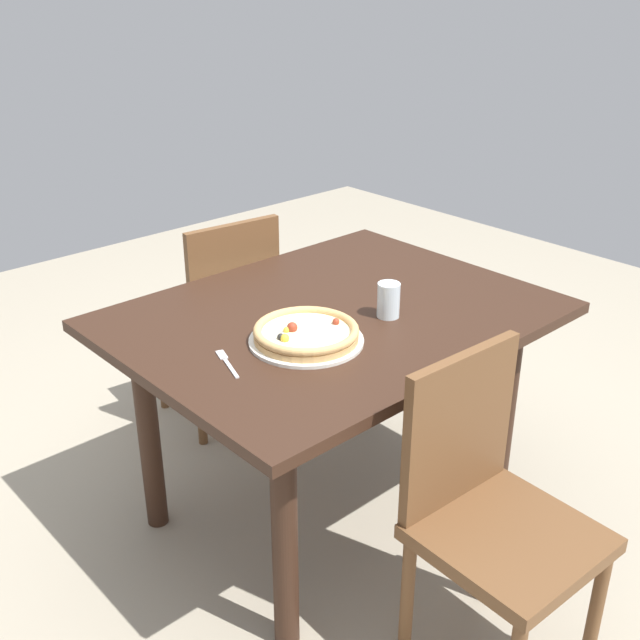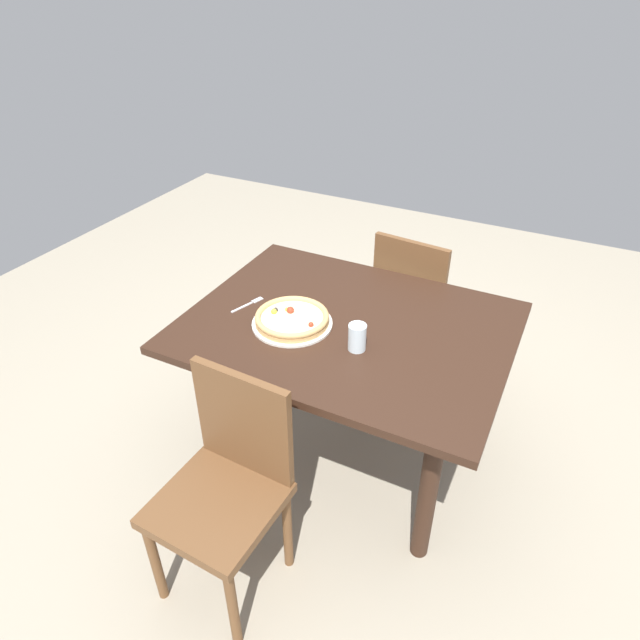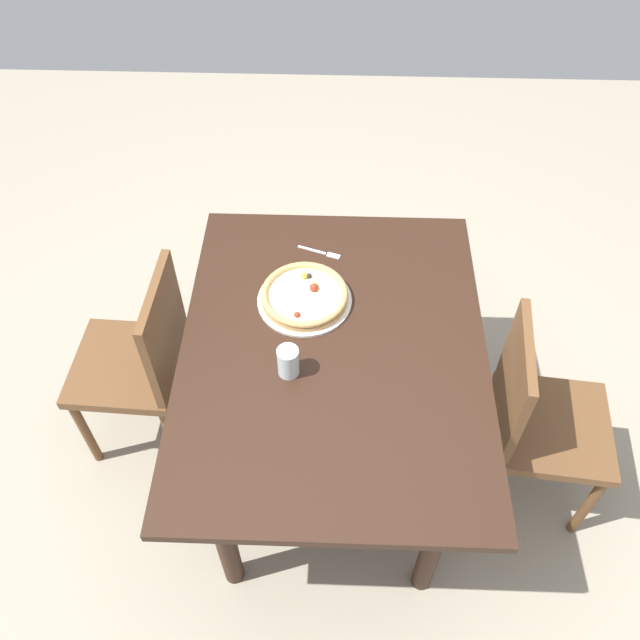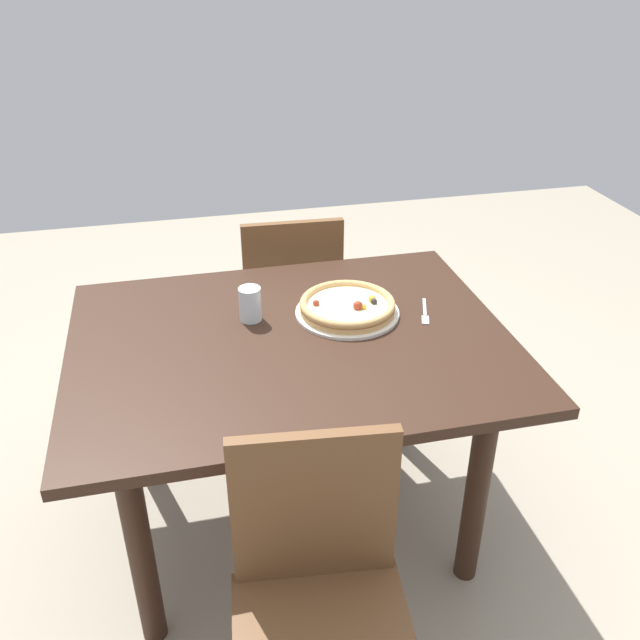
{
  "view_description": "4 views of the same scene",
  "coord_description": "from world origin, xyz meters",
  "px_view_note": "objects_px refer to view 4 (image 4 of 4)",
  "views": [
    {
      "loc": [
        -1.48,
        -1.56,
        1.72
      ],
      "look_at": [
        -0.1,
        -0.05,
        0.77
      ],
      "focal_mm": 43.11,
      "sensor_mm": 36.0,
      "label": 1
    },
    {
      "loc": [
        0.73,
        -1.72,
        2.01
      ],
      "look_at": [
        -0.1,
        -0.05,
        0.77
      ],
      "focal_mm": 31.11,
      "sensor_mm": 36.0,
      "label": 2
    },
    {
      "loc": [
        1.3,
        -0.0,
        2.45
      ],
      "look_at": [
        -0.1,
        -0.05,
        0.77
      ],
      "focal_mm": 36.84,
      "sensor_mm": 36.0,
      "label": 3
    },
    {
      "loc": [
        0.3,
        1.69,
        1.8
      ],
      "look_at": [
        -0.1,
        -0.05,
        0.77
      ],
      "focal_mm": 38.19,
      "sensor_mm": 36.0,
      "label": 4
    }
  ],
  "objects_px": {
    "chair_near": "(290,302)",
    "plate": "(347,313)",
    "fork": "(425,313)",
    "pizza": "(348,306)",
    "chair_far": "(321,605)",
    "drinking_glass": "(250,304)",
    "dining_table": "(292,368)"
  },
  "relations": [
    {
      "from": "chair_near",
      "to": "plate",
      "type": "distance_m",
      "value": 0.67
    },
    {
      "from": "fork",
      "to": "pizza",
      "type": "bearing_deg",
      "value": -84.04
    },
    {
      "from": "chair_far",
      "to": "plate",
      "type": "distance_m",
      "value": 0.9
    },
    {
      "from": "pizza",
      "to": "chair_far",
      "type": "bearing_deg",
      "value": 71.32
    },
    {
      "from": "chair_far",
      "to": "drinking_glass",
      "type": "bearing_deg",
      "value": -82.37
    },
    {
      "from": "chair_far",
      "to": "plate",
      "type": "xyz_separation_m",
      "value": [
        -0.28,
        -0.82,
        0.27
      ]
    },
    {
      "from": "dining_table",
      "to": "fork",
      "type": "bearing_deg",
      "value": -173.65
    },
    {
      "from": "chair_near",
      "to": "chair_far",
      "type": "bearing_deg",
      "value": -95.4
    },
    {
      "from": "chair_near",
      "to": "fork",
      "type": "height_order",
      "value": "chair_near"
    },
    {
      "from": "dining_table",
      "to": "plate",
      "type": "height_order",
      "value": "plate"
    },
    {
      "from": "drinking_glass",
      "to": "fork",
      "type": "bearing_deg",
      "value": 170.46
    },
    {
      "from": "dining_table",
      "to": "drinking_glass",
      "type": "height_order",
      "value": "drinking_glass"
    },
    {
      "from": "chair_near",
      "to": "drinking_glass",
      "type": "bearing_deg",
      "value": -108.9
    },
    {
      "from": "fork",
      "to": "drinking_glass",
      "type": "height_order",
      "value": "drinking_glass"
    },
    {
      "from": "plate",
      "to": "fork",
      "type": "xyz_separation_m",
      "value": [
        -0.24,
        0.05,
        -0.0
      ]
    },
    {
      "from": "dining_table",
      "to": "chair_far",
      "type": "relative_size",
      "value": 1.48
    },
    {
      "from": "dining_table",
      "to": "pizza",
      "type": "relative_size",
      "value": 4.32
    },
    {
      "from": "dining_table",
      "to": "plate",
      "type": "xyz_separation_m",
      "value": [
        -0.2,
        -0.1,
        0.11
      ]
    },
    {
      "from": "dining_table",
      "to": "chair_near",
      "type": "height_order",
      "value": "chair_near"
    },
    {
      "from": "dining_table",
      "to": "chair_far",
      "type": "height_order",
      "value": "chair_far"
    },
    {
      "from": "dining_table",
      "to": "pizza",
      "type": "xyz_separation_m",
      "value": [
        -0.2,
        -0.1,
        0.14
      ]
    },
    {
      "from": "chair_near",
      "to": "pizza",
      "type": "xyz_separation_m",
      "value": [
        -0.07,
        0.61,
        0.3
      ]
    },
    {
      "from": "drinking_glass",
      "to": "dining_table",
      "type": "bearing_deg",
      "value": 125.59
    },
    {
      "from": "chair_far",
      "to": "pizza",
      "type": "xyz_separation_m",
      "value": [
        -0.28,
        -0.82,
        0.3
      ]
    },
    {
      "from": "fork",
      "to": "plate",
      "type": "bearing_deg",
      "value": -84.07
    },
    {
      "from": "drinking_glass",
      "to": "plate",
      "type": "bearing_deg",
      "value": 173.24
    },
    {
      "from": "dining_table",
      "to": "chair_near",
      "type": "relative_size",
      "value": 1.48
    },
    {
      "from": "chair_far",
      "to": "pizza",
      "type": "height_order",
      "value": "chair_far"
    },
    {
      "from": "chair_near",
      "to": "chair_far",
      "type": "height_order",
      "value": "same"
    },
    {
      "from": "chair_near",
      "to": "drinking_glass",
      "type": "distance_m",
      "value": 0.7
    },
    {
      "from": "chair_far",
      "to": "fork",
      "type": "xyz_separation_m",
      "value": [
        -0.51,
        -0.76,
        0.27
      ]
    },
    {
      "from": "dining_table",
      "to": "pizza",
      "type": "distance_m",
      "value": 0.26
    }
  ]
}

